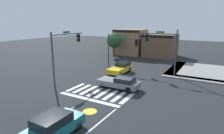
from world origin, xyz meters
The scene contains 13 objects.
ground_plane centered at (0.00, 0.00, 0.00)m, with size 120.00×120.00×0.00m, color #232628.
crosswalk_near centered at (0.00, -4.50, 0.00)m, with size 6.79×2.93×0.01m.
lane_markings centered at (1.16, -11.43, 0.00)m, with size 6.80×18.75×0.01m.
bike_detector_marking centered at (1.64, -8.45, 0.00)m, with size 1.17×1.17×0.01m.
curb_corner_northeast centered at (8.49, 9.42, 0.07)m, with size 10.00×10.60×0.15m.
storefront_row centered at (-3.71, 19.06, 2.54)m, with size 12.72×6.61×5.47m.
traffic_signal_southwest centered at (-5.39, -3.53, 4.25)m, with size 0.32×5.32×6.09m.
traffic_signal_northeast centered at (3.71, 5.51, 4.16)m, with size 4.97×0.32×6.13m.
traffic_signal_northwest centered at (-2.79, 5.92, 3.61)m, with size 6.08×0.32×5.22m.
car_gray centered at (1.30, -2.46, 0.69)m, with size 4.59×1.80×1.35m.
car_yellow centered at (-1.52, 3.23, 0.74)m, with size 1.84×4.38×1.43m.
car_teal centered at (1.76, -12.47, 0.77)m, with size 1.81×4.27×1.52m.
roadside_tree centered at (-8.50, 14.00, 3.37)m, with size 2.96×2.96×4.88m.
Camera 1 is at (10.15, -19.81, 7.12)m, focal length 30.21 mm.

